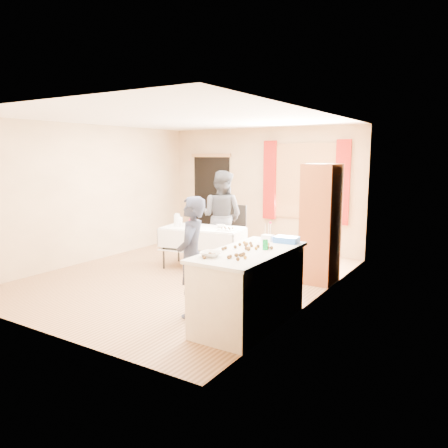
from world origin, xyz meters
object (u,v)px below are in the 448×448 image
Objects in this scene: party_table at (203,244)px; girl at (192,257)px; chair at (233,242)px; woman at (222,216)px; cabinet at (321,224)px; counter at (249,287)px.

girl reaches higher than party_table.
chair is 0.60× the size of woman.
party_table is 0.90× the size of woman.
girl is at bearing -69.31° from party_table.
cabinet reaches higher than woman.
woman reaches higher than chair.
chair is (-2.03, 0.68, -0.64)m from cabinet.
girl is (1.17, -2.97, 0.45)m from chair.
counter is 3.22m from woman.
girl reaches higher than counter.
woman is at bearing -177.37° from girl.
cabinet is at bearing 87.35° from counter.
woman is (-0.00, 0.65, 0.42)m from party_table.
party_table is 2.36m from girl.
cabinet is 1.09× the size of woman.
woman is at bearing 79.53° from party_table.
party_table is 1.02× the size of girl.
woman reaches higher than party_table.
party_table is at bearing 88.44° from woman.
cabinet is at bearing -2.56° from party_table.
cabinet is 1.81× the size of chair.
party_table is at bearing 136.74° from counter.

